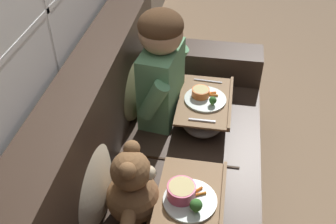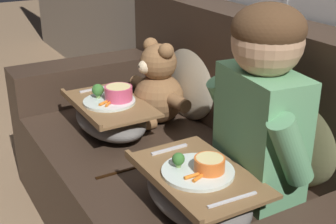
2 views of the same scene
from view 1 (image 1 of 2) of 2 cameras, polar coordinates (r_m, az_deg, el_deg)
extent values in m
plane|color=#8E7051|center=(2.44, -0.03, -14.28)|extent=(14.00, 14.00, 0.00)
cube|color=#A89E8E|center=(1.76, -18.96, 15.10)|extent=(8.00, 0.05, 2.60)
cube|color=white|center=(1.75, -17.37, 13.87)|extent=(1.64, 0.02, 1.21)
cube|color=black|center=(1.76, -17.56, 13.87)|extent=(1.59, 0.01, 1.16)
cube|color=white|center=(1.75, -17.25, 13.87)|extent=(0.02, 0.02, 1.16)
cube|color=white|center=(1.75, -17.25, 13.87)|extent=(1.59, 0.02, 0.02)
cube|color=#38281E|center=(2.26, -0.03, -10.89)|extent=(1.88, 0.97, 0.45)
cube|color=#38281E|center=(1.98, -10.79, -0.16)|extent=(1.88, 0.22, 0.54)
cube|color=#38281E|center=(2.66, 2.92, 7.52)|extent=(0.22, 0.97, 0.20)
cube|color=black|center=(2.08, 0.51, -6.95)|extent=(0.01, 0.71, 0.01)
ellipsoid|color=#898456|center=(2.27, -5.82, 4.03)|extent=(0.42, 0.20, 0.44)
ellipsoid|color=#C1B293|center=(1.77, -11.51, -9.55)|extent=(0.44, 0.21, 0.46)
cube|color=#66A370|center=(2.22, -0.95, 4.07)|extent=(0.35, 0.22, 0.45)
sphere|color=tan|center=(2.05, -1.05, 11.46)|extent=(0.23, 0.23, 0.23)
ellipsoid|color=#4C331E|center=(2.03, -1.07, 12.48)|extent=(0.24, 0.24, 0.16)
cylinder|color=#66A370|center=(2.05, -2.09, 1.74)|extent=(0.11, 0.19, 0.25)
cylinder|color=#66A370|center=(2.35, 0.89, 7.29)|extent=(0.11, 0.19, 0.25)
sphere|color=brown|center=(1.78, -5.09, -12.21)|extent=(0.24, 0.24, 0.24)
sphere|color=brown|center=(1.65, -5.44, -8.46)|extent=(0.17, 0.17, 0.17)
sphere|color=brown|center=(1.56, -5.91, -8.50)|extent=(0.07, 0.07, 0.07)
sphere|color=brown|center=(1.64, -5.28, -5.30)|extent=(0.07, 0.07, 0.07)
sphere|color=beige|center=(1.65, -2.79, -8.82)|extent=(0.06, 0.06, 0.06)
sphere|color=black|center=(1.64, -2.19, -8.76)|extent=(0.02, 0.02, 0.02)
cylinder|color=brown|center=(1.68, -5.88, -15.80)|extent=(0.12, 0.07, 0.06)
cylinder|color=brown|center=(1.86, -4.49, -8.07)|extent=(0.12, 0.07, 0.06)
cylinder|color=brown|center=(1.81, -1.29, -15.51)|extent=(0.07, 0.11, 0.06)
cylinder|color=brown|center=(1.87, -1.00, -12.82)|extent=(0.07, 0.11, 0.06)
ellipsoid|color=slate|center=(2.29, 5.30, 0.21)|extent=(0.45, 0.29, 0.13)
cube|color=brown|center=(2.25, 5.40, 1.63)|extent=(0.47, 0.30, 0.01)
cube|color=brown|center=(2.24, 9.06, 1.53)|extent=(0.47, 0.02, 0.02)
cylinder|color=silver|center=(2.24, 5.42, 1.87)|extent=(0.24, 0.24, 0.01)
cylinder|color=orange|center=(2.24, 4.76, 2.85)|extent=(0.10, 0.10, 0.05)
cylinder|color=#E5D189|center=(2.23, 4.78, 3.23)|extent=(0.09, 0.09, 0.01)
sphere|color=#38702D|center=(2.18, 6.53, 1.71)|extent=(0.04, 0.04, 0.04)
cylinder|color=#7A9E56|center=(2.19, 6.48, 1.25)|extent=(0.02, 0.02, 0.02)
cylinder|color=orange|center=(2.26, 6.50, 2.48)|extent=(0.01, 0.06, 0.01)
cylinder|color=orange|center=(2.27, 6.28, 2.77)|extent=(0.03, 0.06, 0.01)
cube|color=silver|center=(2.10, 4.96, -1.22)|extent=(0.01, 0.14, 0.01)
cube|color=silver|center=(2.39, 5.82, 4.51)|extent=(0.02, 0.17, 0.01)
ellipsoid|color=slate|center=(1.80, 3.09, -14.32)|extent=(0.47, 0.28, 0.13)
cube|color=brown|center=(1.74, 3.18, -12.93)|extent=(0.49, 0.29, 0.01)
cube|color=brown|center=(1.73, 7.90, -13.15)|extent=(0.49, 0.02, 0.02)
cylinder|color=silver|center=(1.73, 3.19, -12.69)|extent=(0.23, 0.23, 0.01)
cylinder|color=#D64C70|center=(1.71, 1.95, -11.38)|extent=(0.12, 0.12, 0.06)
cylinder|color=#E5D189|center=(1.69, 1.97, -10.81)|extent=(0.11, 0.11, 0.01)
sphere|color=#38702D|center=(1.66, 4.10, -13.32)|extent=(0.05, 0.05, 0.05)
cylinder|color=#7A9E56|center=(1.68, 4.05, -13.90)|extent=(0.02, 0.02, 0.02)
cylinder|color=orange|center=(1.74, 4.37, -11.83)|extent=(0.04, 0.07, 0.01)
cylinder|color=orange|center=(1.75, 4.10, -11.34)|extent=(0.06, 0.06, 0.01)
camera|label=2|loc=(3.01, 24.43, 25.07)|focal=50.00mm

